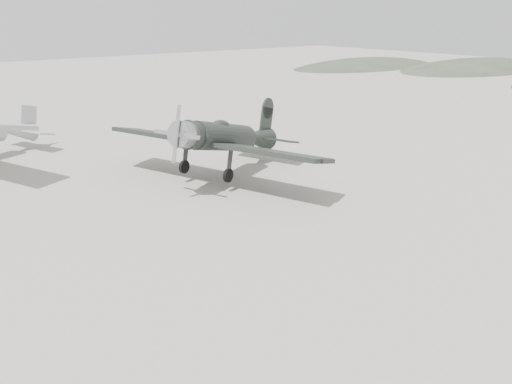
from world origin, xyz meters
TOP-DOWN VIEW (x-y plane):
  - ground at (0.00, 0.00)m, footprint 160.00×160.00m
  - hill_east_north at (60.00, 28.00)m, footprint 36.00×18.00m
  - hill_northeast at (50.00, 40.00)m, footprint 32.00×16.00m
  - lowwing_monoplane at (3.31, 9.02)m, footprint 8.11×11.02m

SIDE VIEW (x-z plane):
  - ground at x=0.00m, z-range 0.00..0.00m
  - hill_east_north at x=60.00m, z-range -3.00..3.00m
  - hill_northeast at x=50.00m, z-range -2.60..2.60m
  - lowwing_monoplane at x=3.31m, z-range 0.10..3.70m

